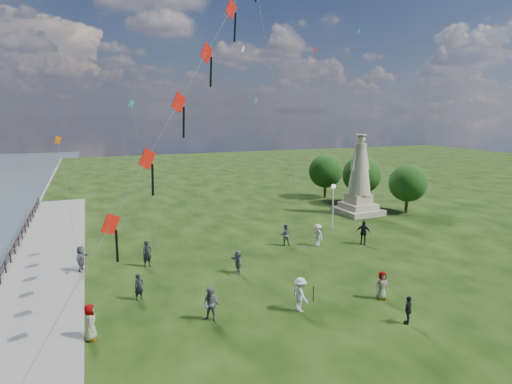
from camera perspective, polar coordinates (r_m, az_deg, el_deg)
name	(u,v)px	position (r m, az deg, el deg)	size (l,w,h in m)	color
waterfront	(13,304)	(28.20, -29.68, -12.83)	(200.00, 200.00, 1.51)	#374D53
statue	(359,184)	(45.35, 13.59, 0.99)	(4.32, 4.32, 8.23)	tan
lamppost	(333,197)	(38.60, 10.24, -0.67)	(0.39, 0.39, 4.19)	silver
tree_row	(361,176)	(49.99, 13.79, 2.12)	(7.89, 14.07, 5.60)	#382314
person_0	(139,287)	(25.59, -15.34, -12.11)	(0.56, 0.37, 1.53)	black
person_1	(211,304)	(22.52, -6.01, -14.68)	(0.87, 0.54, 1.80)	#595960
person_2	(300,294)	(23.51, 5.91, -13.44)	(1.21, 0.62, 1.87)	silver
person_3	(408,310)	(23.50, 19.63, -14.59)	(0.86, 0.44, 1.47)	black
person_4	(382,285)	(25.82, 16.44, -11.84)	(0.80, 0.49, 1.64)	#595960
person_5	(81,260)	(30.84, -22.26, -8.38)	(1.60, 0.69, 1.73)	#595960
person_6	(147,254)	(30.56, -14.31, -7.98)	(0.66, 0.44, 1.82)	black
person_7	(285,235)	(34.23, 3.92, -5.69)	(0.86, 0.53, 1.76)	#595960
person_8	(317,235)	(34.41, 8.19, -5.68)	(1.14, 0.59, 1.77)	silver
person_9	(363,233)	(35.46, 14.10, -5.26)	(1.14, 0.58, 1.94)	black
person_10	(90,322)	(22.18, -21.25, -15.87)	(0.86, 0.53, 1.75)	#595960
person_11	(238,262)	(28.53, -2.43, -9.26)	(1.46, 0.63, 1.57)	#595960
red_kite_train	(191,85)	(21.96, -8.68, 13.91)	(12.77, 9.35, 19.03)	black
small_kites	(230,76)	(42.77, -3.55, 15.15)	(29.98, 19.50, 27.33)	teal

